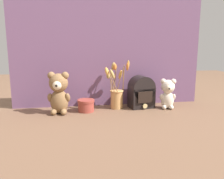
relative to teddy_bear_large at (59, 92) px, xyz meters
The scene contains 7 objects.
ground_plane 0.36m from the teddy_bear_large, ahead, with size 4.00×4.00×0.00m, color brown.
backdrop_wall 0.43m from the teddy_bear_large, 26.36° to the left, with size 1.29×0.02×0.73m.
teddy_bear_large is the anchor object (origin of this frame).
teddy_bear_medium 0.70m from the teddy_bear_large, ahead, with size 0.11×0.10×0.20m.
flower_vase 0.37m from the teddy_bear_large, ahead, with size 0.17×0.14×0.32m.
vintage_radio 0.54m from the teddy_bear_large, ahead, with size 0.17×0.13×0.21m.
decorative_tin_tall 0.19m from the teddy_bear_large, ahead, with size 0.11×0.11×0.08m.
Camera 1 is at (-0.23, -1.43, 0.43)m, focal length 38.00 mm.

